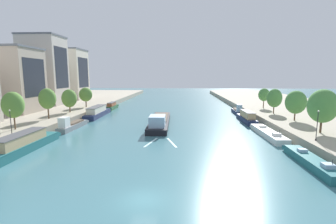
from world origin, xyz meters
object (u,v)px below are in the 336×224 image
object	(u,v)px
tree_left_third	(13,105)
tree_left_distant	(47,99)
barge_midriver	(160,121)
moored_boat_right_upstream	(311,161)
moored_boat_left_downstream	(24,143)
moored_boat_right_lone	(268,133)
moored_boat_left_second	(112,106)
tree_left_end_of_row	(69,98)
tree_left_nearest	(86,95)
lamppost_left_bank	(11,121)
tree_right_second	(274,98)
tree_right_end_of_row	(264,95)
moored_boat_left_lone	(98,112)
moored_boat_left_midway	(72,125)
moored_boat_right_far	(247,117)
tree_right_far	(296,102)
lamppost_right_bank	(317,124)
tree_right_distant	(323,106)
moored_boat_right_second	(237,111)

from	to	relation	value
tree_left_third	tree_left_distant	distance (m)	11.14
barge_midriver	moored_boat_right_upstream	distance (m)	32.56
moored_boat_left_downstream	moored_boat_right_lone	bearing A→B (deg)	15.86
moored_boat_left_second	tree_left_end_of_row	distance (m)	20.18
moored_boat_right_lone	tree_left_distant	size ratio (longest dim) A/B	2.08
tree_left_nearest	lamppost_left_bank	bearing A→B (deg)	-86.89
moored_boat_left_downstream	tree_right_second	xyz separation A→B (m)	(47.91, 28.84, 4.51)
lamppost_left_bank	moored_boat_right_lone	bearing A→B (deg)	11.05
moored_boat_left_second	moored_boat_left_downstream	bearing A→B (deg)	-90.22
moored_boat_left_second	tree_right_end_of_row	bearing A→B (deg)	-8.37
moored_boat_left_lone	tree_right_end_of_row	size ratio (longest dim) A/B	2.75
moored_boat_left_midway	moored_boat_right_far	size ratio (longest dim) A/B	0.92
moored_boat_left_midway	moored_boat_right_upstream	size ratio (longest dim) A/B	0.91
tree_left_nearest	tree_right_far	world-z (taller)	tree_right_far
moored_boat_left_midway	moored_boat_right_far	distance (m)	41.27
moored_boat_right_lone	lamppost_right_bank	distance (m)	10.71
barge_midriver	moored_boat_right_far	size ratio (longest dim) A/B	1.93
moored_boat_left_downstream	tree_right_distant	distance (m)	48.66
tree_left_end_of_row	tree_left_nearest	size ratio (longest dim) A/B	1.02
moored_boat_left_downstream	tree_left_distant	xyz separation A→B (m)	(-6.27, 18.09, 5.08)
moored_boat_right_upstream	tree_right_far	size ratio (longest dim) A/B	1.93
moored_boat_left_downstream	moored_boat_right_second	distance (m)	56.02
barge_midriver	tree_right_second	xyz separation A→B (m)	(29.00, 8.31, 4.74)
moored_boat_right_upstream	tree_right_end_of_row	bearing A→B (deg)	79.32
moored_boat_left_midway	tree_right_second	xyz separation A→B (m)	(47.63, 13.35, 4.83)
tree_right_far	lamppost_right_bank	world-z (taller)	tree_right_far
moored_boat_right_upstream	lamppost_left_bank	xyz separation A→B (m)	(-44.56, 6.55, 3.52)
moored_boat_right_far	tree_right_far	bearing A→B (deg)	-38.89
tree_left_third	lamppost_right_bank	xyz separation A→B (m)	(50.61, -4.73, -1.95)
moored_boat_left_midway	tree_left_third	bearing A→B (deg)	-127.59
moored_boat_left_downstream	moored_boat_right_far	distance (m)	47.76
tree_left_third	tree_right_far	bearing A→B (deg)	12.23
moored_boat_right_upstream	tree_left_nearest	xyz separation A→B (m)	(-46.51, 42.53, 5.03)
tree_left_distant	lamppost_left_bank	distance (m)	15.60
moored_boat_left_downstream	tree_right_end_of_row	xyz separation A→B (m)	(48.75, 39.23, 4.54)
tree_left_distant	tree_left_third	bearing A→B (deg)	-90.11
tree_right_distant	lamppost_right_bank	world-z (taller)	tree_right_distant
moored_boat_right_far	tree_right_second	size ratio (longest dim) A/B	1.95
tree_left_distant	tree_right_far	bearing A→B (deg)	0.81
tree_left_end_of_row	lamppost_left_bank	xyz separation A→B (m)	(1.87, -24.78, -1.38)
moored_boat_left_lone	moored_boat_right_upstream	xyz separation A→B (m)	(40.43, -35.44, -0.65)
tree_left_distant	tree_right_far	size ratio (longest dim) A/B	1.06
tree_right_distant	tree_right_far	world-z (taller)	tree_right_distant
moored_boat_left_lone	lamppost_right_bank	xyz separation A→B (m)	(44.10, -29.50, 3.06)
moored_boat_left_midway	moored_boat_right_upstream	bearing A→B (deg)	-25.45
moored_boat_left_second	tree_right_distant	bearing A→B (deg)	-39.29
moored_boat_right_upstream	tree_right_end_of_row	distance (m)	44.01
moored_boat_right_upstream	tree_left_third	distance (m)	48.46
moored_boat_left_midway	tree_right_second	world-z (taller)	tree_right_second
tree_left_distant	lamppost_right_bank	size ratio (longest dim) A/B	1.49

